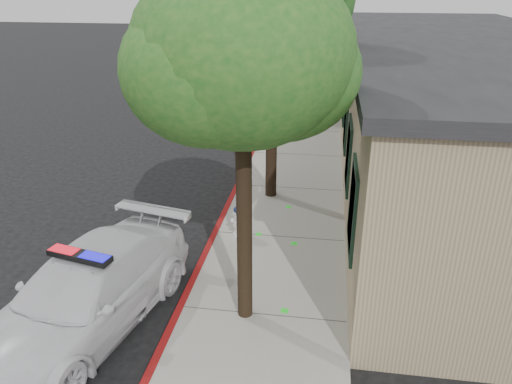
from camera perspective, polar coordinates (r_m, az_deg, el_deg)
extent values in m
plane|color=black|center=(9.73, -9.10, -13.69)|extent=(120.00, 120.00, 0.00)
cube|color=gray|center=(11.87, 2.55, -5.47)|extent=(3.20, 60.00, 0.15)
cube|color=maroon|center=(12.10, -4.75, -4.91)|extent=(0.14, 60.00, 0.16)
cube|color=tan|center=(17.26, 22.23, 9.08)|extent=(7.00, 20.00, 4.00)
cube|color=black|center=(16.91, 23.37, 16.01)|extent=(7.30, 20.30, 0.24)
cube|color=black|center=(9.21, 11.20, -1.91)|extent=(0.08, 1.48, 1.68)
cube|color=black|center=(11.99, 10.73, 4.26)|extent=(0.08, 1.48, 1.68)
cube|color=black|center=(14.85, 10.44, 8.08)|extent=(0.08, 1.48, 1.68)
cube|color=black|center=(17.76, 10.24, 10.66)|extent=(0.08, 1.48, 1.68)
cube|color=black|center=(20.70, 10.09, 12.51)|extent=(0.08, 1.48, 1.68)
cube|color=black|center=(23.65, 9.98, 13.90)|extent=(0.08, 1.48, 1.68)
cube|color=black|center=(26.61, 9.90, 14.98)|extent=(0.08, 1.48, 1.68)
imported|color=silver|center=(9.38, -19.20, -11.07)|extent=(3.04, 5.25, 1.43)
cube|color=black|center=(8.98, -19.86, -6.98)|extent=(1.23, 0.54, 0.10)
cube|color=red|center=(9.18, -21.40, -6.51)|extent=(0.56, 0.35, 0.11)
cube|color=#130DE9|center=(8.79, -18.25, -7.41)|extent=(0.56, 0.35, 0.11)
cylinder|color=white|center=(11.86, -1.88, -4.91)|extent=(0.33, 0.33, 0.06)
cylinder|color=white|center=(11.72, -1.90, -3.62)|extent=(0.27, 0.27, 0.54)
cylinder|color=white|center=(11.59, -1.92, -2.35)|extent=(0.31, 0.31, 0.04)
ellipsoid|color=#101B3E|center=(11.56, -1.92, -2.09)|extent=(0.28, 0.28, 0.21)
cylinder|color=#101B3E|center=(11.52, -1.93, -1.66)|extent=(0.07, 0.07, 0.06)
cylinder|color=white|center=(11.77, -2.64, -3.37)|extent=(0.14, 0.13, 0.11)
cylinder|color=white|center=(11.65, -1.16, -3.67)|extent=(0.14, 0.13, 0.11)
cylinder|color=white|center=(11.57, -2.25, -3.78)|extent=(0.16, 0.15, 0.14)
cylinder|color=black|center=(8.34, -1.37, -3.69)|extent=(0.27, 0.27, 3.75)
ellipsoid|color=#1A561B|center=(7.47, -1.59, 15.84)|extent=(3.34, 3.34, 2.84)
ellipsoid|color=#1A561B|center=(7.74, 2.80, 13.76)|extent=(2.50, 2.50, 2.13)
ellipsoid|color=#1A561B|center=(7.29, -5.38, 13.90)|extent=(2.61, 2.61, 2.22)
cylinder|color=black|center=(13.28, 1.84, 8.53)|extent=(0.31, 0.31, 4.46)
ellipsoid|color=#264B17|center=(13.13, 4.48, 21.38)|extent=(3.02, 3.02, 2.56)
cylinder|color=black|center=(23.23, 3.69, 13.30)|extent=(0.22, 0.22, 3.02)
ellipsoid|color=#1C4D18|center=(22.92, 3.85, 18.93)|extent=(2.59, 2.59, 2.20)
ellipsoid|color=#1C4D18|center=(22.98, 5.05, 18.26)|extent=(1.99, 1.99, 1.69)
ellipsoid|color=#1C4D18|center=(22.78, 2.97, 18.49)|extent=(2.07, 2.07, 1.76)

